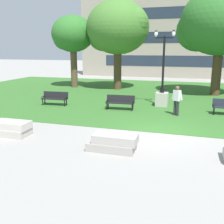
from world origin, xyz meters
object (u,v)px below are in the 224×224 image
concrete_block_center (10,128)px  park_bench_near_right (120,101)px  concrete_block_left (113,143)px  person_bystander_far_lawn (177,99)px  lamp_post_center (162,91)px  park_bench_near_left (55,98)px

concrete_block_center → park_bench_near_right: park_bench_near_right is taller
park_bench_near_right → concrete_block_left: bearing=-77.3°
concrete_block_left → person_bystander_far_lawn: size_ratio=1.10×
concrete_block_center → concrete_block_left: same height
concrete_block_left → park_bench_near_right: 6.83m
park_bench_near_right → concrete_block_center: bearing=-118.7°
concrete_block_left → lamp_post_center: lamp_post_center is taller
park_bench_near_left → lamp_post_center: 7.25m
concrete_block_center → concrete_block_left: (4.91, -0.42, 0.00)m
park_bench_near_left → concrete_block_center: bearing=-79.3°
park_bench_near_right → lamp_post_center: lamp_post_center is taller
concrete_block_center → park_bench_near_right: size_ratio=1.01×
concrete_block_left → lamp_post_center: size_ratio=0.38×
concrete_block_left → person_bystander_far_lawn: bearing=72.1°
lamp_post_center → person_bystander_far_lawn: lamp_post_center is taller
park_bench_near_left → lamp_post_center: size_ratio=0.37×
park_bench_near_left → person_bystander_far_lawn: (8.08, -0.58, 0.45)m
park_bench_near_right → person_bystander_far_lawn: bearing=-8.7°
park_bench_near_left → person_bystander_far_lawn: size_ratio=1.07×
concrete_block_left → lamp_post_center: bearing=84.0°
park_bench_near_right → person_bystander_far_lawn: size_ratio=1.07×
park_bench_near_left → park_bench_near_right: 4.61m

